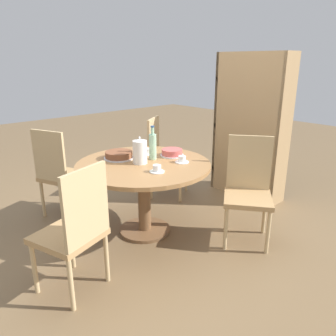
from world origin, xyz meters
The scene contains 14 objects.
ground_plane centered at (0.00, 0.00, 0.00)m, with size 14.00×14.00×0.00m, color brown.
dining_table centered at (0.00, 0.00, 0.58)m, with size 1.25×1.25×0.71m.
chair_a centered at (-0.58, 0.77, 0.50)m, with size 0.58×0.58×0.96m.
chair_b centered at (-0.87, -0.43, 0.50)m, with size 0.55×0.55×0.96m.
chair_c centered at (0.36, -0.90, 0.50)m, with size 0.53×0.53×0.96m.
chair_d centered at (0.73, 0.63, 0.50)m, with size 0.59×0.59×0.96m.
bookshelf centered at (0.10, 1.53, 0.83)m, with size 0.90×0.28×1.71m.
coffee_pot centered at (-0.01, -0.03, 0.82)m, with size 0.13×0.13×0.25m.
water_bottle centered at (-0.04, 0.15, 0.84)m, with size 0.07×0.07×0.32m.
cake_main centered at (-0.27, -0.09, 0.74)m, with size 0.29×0.29×0.07m.
cake_second centered at (0.01, 0.36, 0.74)m, with size 0.23×0.23×0.07m.
cup_a centered at (-0.20, 0.21, 0.73)m, with size 0.13×0.13×0.06m.
cup_b centered at (0.23, 0.27, 0.73)m, with size 0.13×0.13×0.06m.
cup_c centered at (0.28, -0.08, 0.73)m, with size 0.13×0.13×0.06m.
Camera 1 is at (2.29, -1.79, 1.61)m, focal length 35.00 mm.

